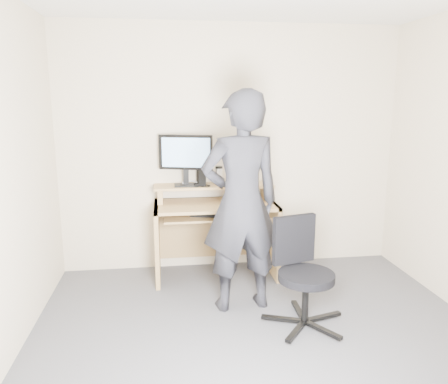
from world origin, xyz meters
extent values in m
plane|color=#56555B|center=(0.00, 0.00, 0.00)|extent=(3.50, 3.50, 0.00)
cube|color=beige|center=(0.00, 1.75, 1.25)|extent=(3.50, 0.02, 2.50)
cube|color=tan|center=(-0.78, 1.45, 0.38)|extent=(0.04, 0.60, 0.75)
cube|color=tan|center=(0.38, 1.45, 0.38)|extent=(0.04, 0.60, 0.75)
cube|color=tan|center=(-0.20, 1.45, 0.73)|extent=(1.20, 0.60, 0.03)
cube|color=tan|center=(-0.20, 1.37, 0.64)|extent=(1.02, 0.38, 0.02)
cube|color=tan|center=(-0.74, 1.60, 0.82)|extent=(0.05, 0.28, 0.15)
cube|color=tan|center=(0.34, 1.60, 0.82)|extent=(0.05, 0.28, 0.15)
cube|color=tan|center=(-0.20, 1.60, 0.90)|extent=(1.20, 0.30, 0.02)
cube|color=tan|center=(-0.20, 1.74, 0.42)|extent=(1.20, 0.03, 0.65)
cube|color=black|center=(-0.48, 1.58, 0.92)|extent=(0.23, 0.15, 0.02)
cube|color=black|center=(-0.48, 1.60, 1.00)|extent=(0.05, 0.04, 0.15)
cube|color=black|center=(-0.48, 1.57, 1.25)|extent=(0.52, 0.18, 0.34)
cube|color=#93C8FF|center=(-0.48, 1.55, 1.25)|extent=(0.46, 0.14, 0.29)
cube|color=black|center=(-0.33, 1.59, 1.01)|extent=(0.09, 0.14, 0.20)
cylinder|color=silver|center=(-0.14, 1.62, 0.99)|extent=(0.07, 0.07, 0.16)
cube|color=black|center=(0.16, 1.60, 0.92)|extent=(0.08, 0.13, 0.01)
cube|color=black|center=(-0.38, 1.51, 0.93)|extent=(0.05, 0.05, 0.03)
torus|color=silver|center=(-0.44, 1.63, 0.92)|extent=(0.19, 0.19, 0.06)
cube|color=black|center=(-0.21, 1.36, 0.67)|extent=(0.49, 0.31, 0.03)
ellipsoid|color=black|center=(0.17, 1.35, 0.77)|extent=(0.10, 0.07, 0.04)
cube|color=black|center=(0.55, 0.39, 0.04)|extent=(0.33, 0.13, 0.03)
cube|color=black|center=(0.39, 0.52, 0.04)|extent=(0.06, 0.33, 0.03)
cube|color=black|center=(0.21, 0.41, 0.04)|extent=(0.33, 0.16, 0.03)
cube|color=black|center=(0.27, 0.21, 0.04)|extent=(0.24, 0.29, 0.03)
cube|color=black|center=(0.47, 0.20, 0.04)|extent=(0.22, 0.30, 0.03)
cylinder|color=black|center=(0.38, 0.35, 0.22)|extent=(0.05, 0.05, 0.35)
cylinder|color=black|center=(0.38, 0.35, 0.41)|extent=(0.44, 0.44, 0.06)
cube|color=black|center=(0.33, 0.53, 0.66)|extent=(0.37, 0.15, 0.39)
imported|color=black|center=(-0.07, 0.75, 0.92)|extent=(0.73, 0.53, 1.84)
camera|label=1|loc=(-0.68, -2.70, 1.77)|focal=35.00mm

